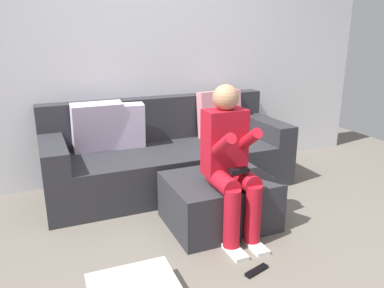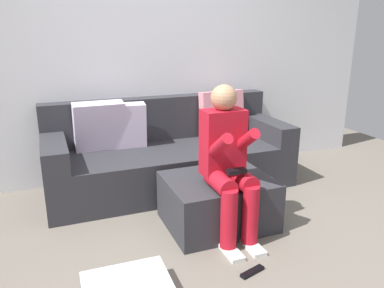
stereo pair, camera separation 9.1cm
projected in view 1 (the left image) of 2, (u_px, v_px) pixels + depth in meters
The scene contains 6 objects.
ground_plane at pixel (243, 273), 2.44m from camera, with size 6.67×6.67×0.00m, color #6B6359.
wall_back at pixel (147, 42), 3.77m from camera, with size 5.13×0.10×2.75m, color silver.
couch_sectional at pixel (166, 155), 3.73m from camera, with size 2.32×0.87×0.89m.
ottoman at pixel (219, 201), 3.01m from camera, with size 0.80×0.65×0.39m, color #2D2D33.
person_seated at pixel (230, 160), 2.73m from camera, with size 0.31×0.56×1.13m.
remote_near_ottoman at pixel (257, 271), 2.44m from camera, with size 0.18×0.04×0.02m, color black.
Camera 1 is at (-1.12, -1.80, 1.50)m, focal length 35.63 mm.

